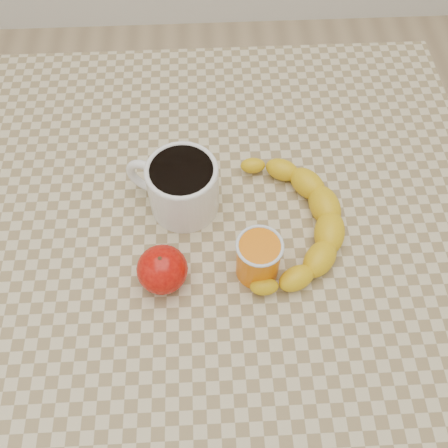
{
  "coord_description": "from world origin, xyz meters",
  "views": [
    {
      "loc": [
        -0.02,
        -0.37,
        1.37
      ],
      "look_at": [
        0.0,
        0.0,
        0.77
      ],
      "focal_mm": 40.0,
      "sensor_mm": 36.0,
      "label": 1
    }
  ],
  "objects_px": {
    "table": "(224,259)",
    "coffee_mug": "(181,185)",
    "banana": "(288,223)",
    "orange_juice_glass": "(258,258)",
    "apple": "(162,269)"
  },
  "relations": [
    {
      "from": "coffee_mug",
      "to": "banana",
      "type": "relative_size",
      "value": 0.51
    },
    {
      "from": "table",
      "to": "banana",
      "type": "distance_m",
      "value": 0.14
    },
    {
      "from": "banana",
      "to": "apple",
      "type": "bearing_deg",
      "value": -147.9
    },
    {
      "from": "table",
      "to": "orange_juice_glass",
      "type": "xyz_separation_m",
      "value": [
        0.04,
        -0.07,
        0.12
      ]
    },
    {
      "from": "orange_juice_glass",
      "to": "table",
      "type": "bearing_deg",
      "value": 122.77
    },
    {
      "from": "coffee_mug",
      "to": "banana",
      "type": "xyz_separation_m",
      "value": [
        0.15,
        -0.05,
        -0.03
      ]
    },
    {
      "from": "coffee_mug",
      "to": "apple",
      "type": "relative_size",
      "value": 1.77
    },
    {
      "from": "table",
      "to": "orange_juice_glass",
      "type": "height_order",
      "value": "orange_juice_glass"
    },
    {
      "from": "table",
      "to": "coffee_mug",
      "type": "bearing_deg",
      "value": 138.89
    },
    {
      "from": "coffee_mug",
      "to": "apple",
      "type": "distance_m",
      "value": 0.13
    },
    {
      "from": "orange_juice_glass",
      "to": "banana",
      "type": "xyz_separation_m",
      "value": [
        0.05,
        0.06,
        -0.02
      ]
    },
    {
      "from": "banana",
      "to": "table",
      "type": "bearing_deg",
      "value": -171.7
    },
    {
      "from": "coffee_mug",
      "to": "orange_juice_glass",
      "type": "relative_size",
      "value": 2.11
    },
    {
      "from": "table",
      "to": "coffee_mug",
      "type": "relative_size",
      "value": 5.27
    },
    {
      "from": "table",
      "to": "banana",
      "type": "xyz_separation_m",
      "value": [
        0.09,
        -0.0,
        0.11
      ]
    }
  ]
}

